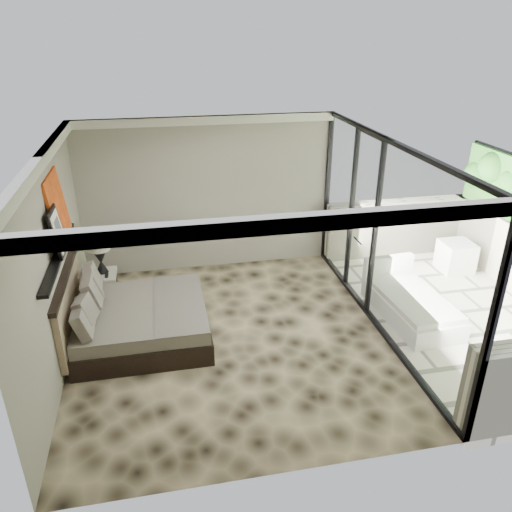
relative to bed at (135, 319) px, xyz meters
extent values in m
plane|color=black|center=(1.35, -0.29, -0.32)|extent=(5.00, 5.00, 0.00)
cube|color=silver|center=(1.35, -0.29, 2.47)|extent=(4.50, 5.00, 0.02)
cube|color=gray|center=(1.35, 2.20, 1.08)|extent=(4.50, 0.02, 2.80)
cube|color=gray|center=(-0.89, -0.29, 1.08)|extent=(0.02, 5.00, 2.80)
cube|color=white|center=(3.60, -0.29, 1.08)|extent=(0.08, 5.00, 2.80)
cube|color=beige|center=(5.10, -0.29, -0.38)|extent=(3.00, 5.00, 0.12)
cube|color=black|center=(-0.83, -0.19, 1.18)|extent=(0.12, 2.20, 0.05)
cube|color=black|center=(0.11, 0.00, -0.16)|extent=(1.87, 1.78, 0.32)
cube|color=#655E54|center=(0.11, 0.00, 0.10)|extent=(1.81, 1.72, 0.20)
cube|color=#514E46|center=(0.64, 0.00, 0.20)|extent=(0.71, 1.76, 0.03)
cube|color=#8C7C59|center=(-0.85, 0.00, 0.30)|extent=(0.08, 1.88, 0.89)
cube|color=black|center=(-0.56, 1.19, -0.06)|extent=(0.60, 0.60, 0.52)
cone|color=black|center=(-0.51, 1.25, 0.29)|extent=(0.20, 0.20, 0.18)
cone|color=black|center=(-0.51, 1.25, 0.47)|extent=(0.20, 0.20, 0.18)
cylinder|color=beige|center=(-0.51, 1.25, 0.72)|extent=(0.35, 0.35, 0.24)
cube|color=#AE250E|center=(-0.85, 0.33, 1.66)|extent=(0.13, 0.90, 0.90)
cube|color=black|center=(-0.79, -0.18, 1.51)|extent=(0.11, 0.50, 0.60)
cube|color=silver|center=(5.80, 1.11, -0.04)|extent=(0.57, 0.57, 0.56)
cube|color=silver|center=(4.22, -0.25, -0.17)|extent=(0.96, 1.78, 0.30)
cube|color=beige|center=(4.22, -0.25, 0.03)|extent=(0.91, 1.67, 0.09)
cube|color=silver|center=(4.17, 0.56, 0.17)|extent=(0.87, 0.18, 0.38)
camera|label=1|loc=(0.51, -6.36, 3.88)|focal=35.00mm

